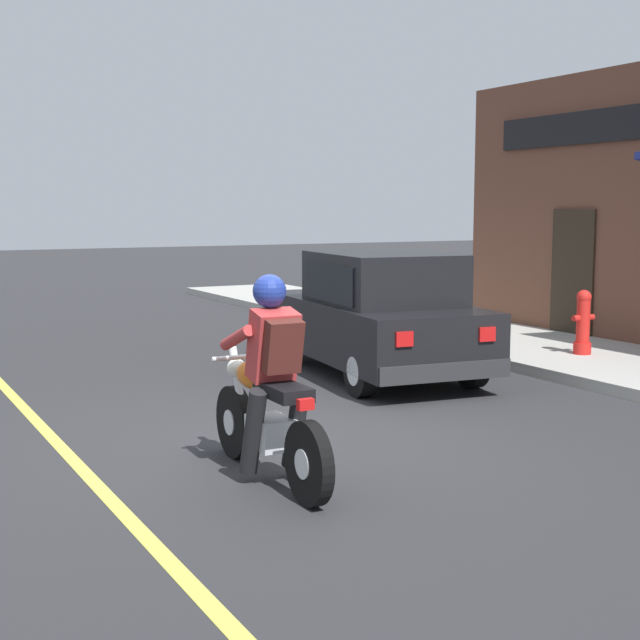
{
  "coord_description": "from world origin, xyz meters",
  "views": [
    {
      "loc": [
        -3.45,
        -7.13,
        2.12
      ],
      "look_at": [
        0.97,
        1.03,
        0.95
      ],
      "focal_mm": 50.0,
      "sensor_mm": 36.0,
      "label": 1
    }
  ],
  "objects_px": {
    "motorcycle_with_rider": "(269,395)",
    "car_hatchback": "(376,316)",
    "trash_bin": "(417,298)",
    "fire_hydrant": "(583,323)"
  },
  "relations": [
    {
      "from": "car_hatchback",
      "to": "fire_hydrant",
      "type": "relative_size",
      "value": 4.49
    },
    {
      "from": "trash_bin",
      "to": "motorcycle_with_rider",
      "type": "bearing_deg",
      "value": -132.6
    },
    {
      "from": "fire_hydrant",
      "to": "trash_bin",
      "type": "relative_size",
      "value": 0.9
    },
    {
      "from": "motorcycle_with_rider",
      "to": "car_hatchback",
      "type": "xyz_separation_m",
      "value": [
        3.07,
        3.35,
        0.09
      ]
    },
    {
      "from": "fire_hydrant",
      "to": "trash_bin",
      "type": "bearing_deg",
      "value": 97.64
    },
    {
      "from": "car_hatchback",
      "to": "fire_hydrant",
      "type": "bearing_deg",
      "value": -12.61
    },
    {
      "from": "car_hatchback",
      "to": "fire_hydrant",
      "type": "height_order",
      "value": "car_hatchback"
    },
    {
      "from": "motorcycle_with_rider",
      "to": "trash_bin",
      "type": "distance_m",
      "value": 8.18
    },
    {
      "from": "car_hatchback",
      "to": "trash_bin",
      "type": "xyz_separation_m",
      "value": [
        2.46,
        2.67,
        -0.13
      ]
    },
    {
      "from": "motorcycle_with_rider",
      "to": "fire_hydrant",
      "type": "distance_m",
      "value": 6.56
    }
  ]
}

